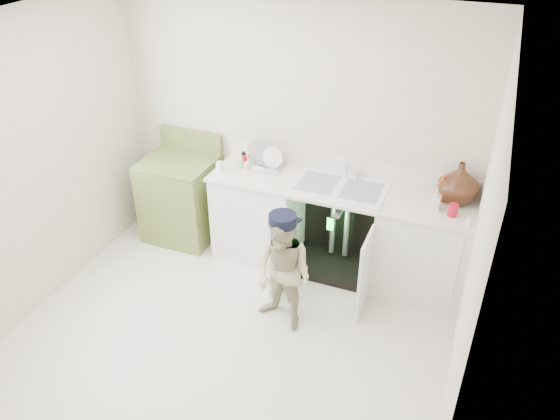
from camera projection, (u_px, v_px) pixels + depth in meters
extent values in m
plane|color=beige|center=(231.00, 333.00, 4.61)|extent=(3.50, 3.50, 0.00)
cube|color=beige|center=(295.00, 130.00, 5.15)|extent=(3.50, 2.50, 0.02)
cube|color=beige|center=(89.00, 348.00, 2.77)|extent=(3.50, 2.50, 0.02)
cube|color=beige|center=(33.00, 166.00, 4.51)|extent=(2.50, 3.00, 0.02)
cube|color=beige|center=(473.00, 260.00, 3.41)|extent=(2.50, 3.00, 0.02)
plane|color=white|center=(211.00, 30.00, 3.30)|extent=(3.50, 3.50, 0.00)
cube|color=white|center=(259.00, 214.00, 5.42)|extent=(0.80, 0.60, 0.86)
cube|color=white|center=(422.00, 249.00, 4.91)|extent=(0.80, 0.60, 0.86)
cube|color=black|center=(345.00, 217.00, 5.38)|extent=(0.80, 0.06, 0.86)
cube|color=black|center=(334.00, 264.00, 5.37)|extent=(0.80, 0.60, 0.06)
cylinder|color=gray|center=(333.00, 222.00, 5.25)|extent=(0.05, 0.05, 0.70)
cylinder|color=gray|center=(347.00, 225.00, 5.21)|extent=(0.05, 0.05, 0.70)
cylinder|color=gray|center=(339.00, 211.00, 5.10)|extent=(0.07, 0.18, 0.07)
cube|color=white|center=(278.00, 253.00, 4.91)|extent=(0.03, 0.40, 0.76)
cube|color=white|center=(365.00, 273.00, 4.66)|extent=(0.02, 0.40, 0.76)
cube|color=white|center=(339.00, 189.00, 4.93)|extent=(2.44, 0.64, 0.03)
cube|color=white|center=(349.00, 166.00, 5.11)|extent=(2.44, 0.02, 0.15)
cube|color=white|center=(340.00, 188.00, 4.92)|extent=(0.85, 0.55, 0.02)
cube|color=gray|center=(318.00, 183.00, 4.98)|extent=(0.34, 0.40, 0.01)
cube|color=gray|center=(362.00, 191.00, 4.85)|extent=(0.34, 0.40, 0.01)
cylinder|color=silver|center=(347.00, 168.00, 5.04)|extent=(0.03, 0.03, 0.17)
cylinder|color=silver|center=(346.00, 164.00, 4.96)|extent=(0.02, 0.14, 0.02)
cylinder|color=silver|center=(358.00, 175.00, 5.04)|extent=(0.04, 0.04, 0.06)
cylinder|color=white|center=(458.00, 266.00, 4.50)|extent=(0.01, 0.01, 0.70)
cube|color=white|center=(468.00, 222.00, 4.37)|extent=(0.04, 0.02, 0.06)
cube|color=silver|center=(262.00, 166.00, 5.26)|extent=(0.41, 0.27, 0.02)
cylinder|color=silver|center=(260.00, 158.00, 5.25)|extent=(0.26, 0.09, 0.25)
cylinder|color=white|center=(273.00, 162.00, 5.20)|extent=(0.20, 0.05, 0.20)
cylinder|color=silver|center=(242.00, 161.00, 5.20)|extent=(0.01, 0.01, 0.12)
cylinder|color=silver|center=(250.00, 162.00, 5.17)|extent=(0.01, 0.01, 0.12)
cylinder|color=silver|center=(258.00, 164.00, 5.15)|extent=(0.01, 0.01, 0.12)
cylinder|color=silver|center=(266.00, 165.00, 5.12)|extent=(0.01, 0.01, 0.12)
cylinder|color=silver|center=(274.00, 167.00, 5.10)|extent=(0.01, 0.01, 0.12)
imported|color=#442113|center=(459.00, 182.00, 4.62)|extent=(0.35, 0.35, 0.36)
imported|color=#F4460C|center=(442.00, 188.00, 4.66)|extent=(0.10, 0.10, 0.25)
imported|color=silver|center=(436.00, 199.00, 4.55)|extent=(0.08, 0.08, 0.18)
cylinder|color=#B30F27|center=(453.00, 210.00, 4.48)|extent=(0.08, 0.08, 0.11)
cylinder|color=red|center=(245.00, 161.00, 5.26)|extent=(0.05, 0.05, 0.10)
cylinder|color=beige|center=(247.00, 166.00, 5.19)|extent=(0.06, 0.06, 0.08)
cylinder|color=black|center=(244.00, 158.00, 5.30)|extent=(0.04, 0.04, 0.12)
cube|color=white|center=(219.00, 166.00, 5.18)|extent=(0.05, 0.05, 0.09)
cube|color=olive|center=(182.00, 200.00, 5.67)|extent=(0.70, 0.65, 0.85)
cube|color=olive|center=(178.00, 162.00, 5.44)|extent=(0.70, 0.65, 0.02)
cube|color=olive|center=(191.00, 140.00, 5.61)|extent=(0.70, 0.06, 0.22)
cylinder|color=black|center=(154.00, 166.00, 5.38)|extent=(0.16, 0.16, 0.02)
cylinder|color=silver|center=(154.00, 165.00, 5.37)|extent=(0.18, 0.18, 0.01)
cylinder|color=black|center=(171.00, 153.00, 5.63)|extent=(0.16, 0.16, 0.02)
cylinder|color=silver|center=(171.00, 152.00, 5.62)|extent=(0.18, 0.18, 0.01)
cylinder|color=black|center=(185.00, 172.00, 5.27)|extent=(0.16, 0.16, 0.02)
cylinder|color=silver|center=(185.00, 171.00, 5.26)|extent=(0.18, 0.18, 0.01)
cylinder|color=black|center=(201.00, 158.00, 5.52)|extent=(0.16, 0.16, 0.02)
cylinder|color=silver|center=(201.00, 157.00, 5.51)|extent=(0.18, 0.18, 0.01)
imported|color=#C9BD90|center=(284.00, 274.00, 4.44)|extent=(0.61, 0.54, 1.06)
cylinder|color=black|center=(284.00, 222.00, 4.18)|extent=(0.28, 0.28, 0.09)
cube|color=black|center=(292.00, 221.00, 4.27)|extent=(0.19, 0.14, 0.01)
cube|color=black|center=(331.00, 224.00, 4.73)|extent=(0.07, 0.01, 0.14)
cube|color=#26F23F|center=(330.00, 224.00, 4.73)|extent=(0.06, 0.00, 0.12)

